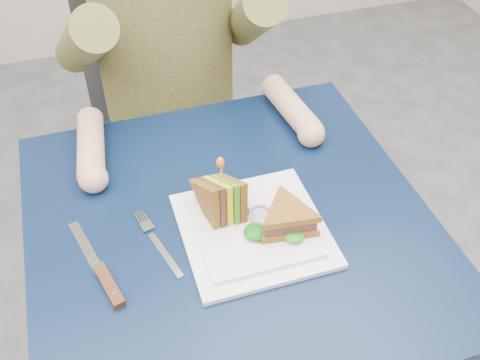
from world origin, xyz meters
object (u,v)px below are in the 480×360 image
object	(u,v)px
table	(232,249)
sandwich_upright	(222,200)
diner	(162,3)
knife	(104,278)
chair	(167,107)
plate	(253,229)
sandwich_flat	(287,218)
fork	(159,245)

from	to	relation	value
table	sandwich_upright	world-z (taller)	sandwich_upright
diner	knife	distance (m)	0.68
table	knife	xyz separation A→B (m)	(-0.24, -0.06, 0.09)
chair	plate	bearing A→B (deg)	-87.36
sandwich_flat	chair	bearing A→B (deg)	96.91
chair	fork	bearing A→B (deg)	-101.88
sandwich_flat	knife	xyz separation A→B (m)	(-0.33, -0.00, -0.04)
sandwich_flat	knife	size ratio (longest dim) A/B	0.64
fork	sandwich_flat	bearing A→B (deg)	-11.32
fork	knife	size ratio (longest dim) A/B	0.81
sandwich_flat	sandwich_upright	xyz separation A→B (m)	(-0.10, 0.07, 0.01)
sandwich_upright	knife	world-z (taller)	sandwich_upright
knife	table	bearing A→B (deg)	14.13
sandwich_upright	diner	bearing A→B (deg)	88.43
diner	sandwich_upright	distance (m)	0.55
chair	knife	world-z (taller)	chair
knife	sandwich_upright	bearing A→B (deg)	17.14
chair	fork	size ratio (longest dim) A/B	5.25
table	diner	bearing A→B (deg)	90.00
fork	chair	bearing A→B (deg)	78.12
fork	knife	distance (m)	0.11
diner	sandwich_flat	world-z (taller)	diner
chair	diner	distance (m)	0.39
plate	knife	size ratio (longest dim) A/B	1.19
plate	sandwich_upright	bearing A→B (deg)	136.06
plate	fork	distance (m)	0.17
chair	sandwich_flat	distance (m)	0.76
diner	plate	xyz separation A→B (m)	(0.03, -0.58, -0.18)
fork	table	bearing A→B (deg)	6.04
table	chair	distance (m)	0.67
chair	diner	size ratio (longest dim) A/B	1.25
sandwich_flat	fork	world-z (taller)	sandwich_flat
table	chair	xyz separation A→B (m)	(0.00, 0.66, -0.11)
chair	plate	size ratio (longest dim) A/B	3.58
sandwich_flat	sandwich_upright	bearing A→B (deg)	145.46
table	sandwich_flat	size ratio (longest dim) A/B	5.40
sandwich_flat	sandwich_upright	world-z (taller)	sandwich_upright
table	fork	xyz separation A→B (m)	(-0.14, -0.01, 0.08)
diner	sandwich_flat	size ratio (longest dim) A/B	5.37
table	plate	distance (m)	0.10
diner	sandwich_upright	size ratio (longest dim) A/B	5.10
knife	diner	bearing A→B (deg)	68.03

